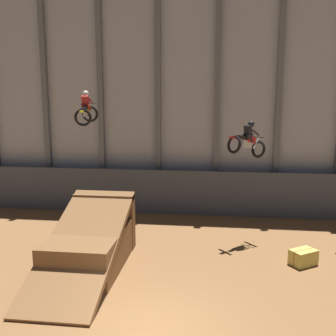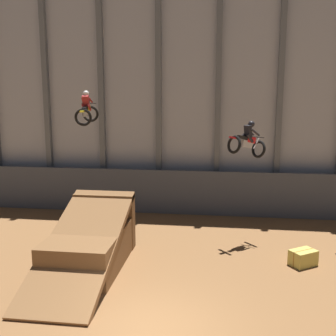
{
  "view_description": "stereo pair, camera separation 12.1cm",
  "coord_description": "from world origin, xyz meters",
  "px_view_note": "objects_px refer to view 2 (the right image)",
  "views": [
    {
      "loc": [
        1.56,
        -9.07,
        5.91
      ],
      "look_at": [
        -0.4,
        6.52,
        3.11
      ],
      "focal_mm": 42.0,
      "sensor_mm": 36.0,
      "label": 1
    },
    {
      "loc": [
        1.68,
        -9.05,
        5.91
      ],
      "look_at": [
        -0.4,
        6.52,
        3.11
      ],
      "focal_mm": 42.0,
      "sensor_mm": 36.0,
      "label": 2
    }
  ],
  "objects_px": {
    "hay_bale_trackside": "(303,258)",
    "rider_bike_right_air": "(247,141)",
    "dirt_ramp": "(91,243)",
    "rider_bike_left_air": "(87,110)"
  },
  "relations": [
    {
      "from": "dirt_ramp",
      "to": "hay_bale_trackside",
      "type": "xyz_separation_m",
      "value": [
        7.55,
        0.85,
        -0.51
      ]
    },
    {
      "from": "dirt_ramp",
      "to": "rider_bike_right_air",
      "type": "xyz_separation_m",
      "value": [
        5.6,
        3.12,
        3.41
      ]
    },
    {
      "from": "rider_bike_right_air",
      "to": "hay_bale_trackside",
      "type": "relative_size",
      "value": 1.58
    },
    {
      "from": "hay_bale_trackside",
      "to": "rider_bike_right_air",
      "type": "bearing_deg",
      "value": 130.69
    },
    {
      "from": "dirt_ramp",
      "to": "hay_bale_trackside",
      "type": "bearing_deg",
      "value": 6.45
    },
    {
      "from": "rider_bike_left_air",
      "to": "rider_bike_right_air",
      "type": "relative_size",
      "value": 1.06
    },
    {
      "from": "dirt_ramp",
      "to": "rider_bike_left_air",
      "type": "relative_size",
      "value": 3.26
    },
    {
      "from": "rider_bike_right_air",
      "to": "hay_bale_trackside",
      "type": "height_order",
      "value": "rider_bike_right_air"
    },
    {
      "from": "rider_bike_left_air",
      "to": "hay_bale_trackside",
      "type": "distance_m",
      "value": 10.54
    },
    {
      "from": "rider_bike_left_air",
      "to": "rider_bike_right_air",
      "type": "bearing_deg",
      "value": -9.84
    }
  ]
}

